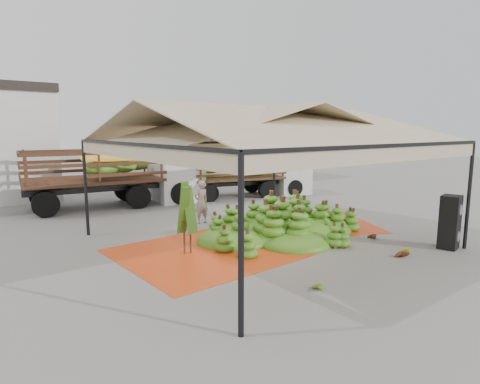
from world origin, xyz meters
TOP-DOWN VIEW (x-y plane):
  - ground at (0.00, 0.00)m, footprint 90.00×90.00m
  - canopy_tent at (0.00, 0.00)m, footprint 8.10×8.10m
  - building_tan at (10.00, 13.00)m, footprint 6.30×5.30m
  - tarp_left at (-2.05, 0.15)m, footprint 4.59×4.38m
  - tarp_right at (3.07, 0.61)m, footprint 4.84×4.92m
  - banana_heap at (0.95, 0.24)m, footprint 7.07×6.54m
  - hand_yellow_a at (2.15, -3.24)m, footprint 0.53×0.47m
  - hand_yellow_b at (1.13, -1.90)m, footprint 0.54×0.54m
  - hand_red_a at (2.73, -1.78)m, footprint 0.59×0.54m
  - hand_red_b at (1.78, -3.41)m, footprint 0.59×0.57m
  - hand_green at (-1.64, -3.48)m, footprint 0.50×0.44m
  - hanging_bunches at (1.55, -1.46)m, footprint 1.74×0.24m
  - speaker_stack at (3.66, -3.70)m, footprint 0.64×0.58m
  - banana_leaves at (-2.25, 0.81)m, footprint 0.96×1.36m
  - vendor at (-0.29, 3.14)m, footprint 0.59×0.40m
  - truck_left at (-1.08, 8.29)m, footprint 7.76×3.55m
  - truck_right at (5.16, 6.76)m, footprint 6.47×3.64m

SIDE VIEW (x-z plane):
  - ground at x=0.00m, z-range 0.00..0.00m
  - banana_leaves at x=-2.25m, z-range -1.85..1.85m
  - tarp_right at x=3.07m, z-range 0.00..0.01m
  - tarp_left at x=-2.05m, z-range 0.00..0.01m
  - hand_yellow_b at x=1.13m, z-range 0.00..0.19m
  - hand_green at x=-1.64m, z-range 0.00..0.20m
  - hand_yellow_a at x=2.15m, z-range 0.00..0.20m
  - hand_red_b at x=1.78m, z-range 0.00..0.21m
  - hand_red_a at x=2.73m, z-range 0.00..0.21m
  - banana_heap at x=0.95m, z-range 0.00..1.22m
  - speaker_stack at x=3.66m, z-range 0.00..1.52m
  - vendor at x=-0.29m, z-range 0.00..1.56m
  - truck_right at x=5.16m, z-range 0.25..2.35m
  - truck_left at x=-1.08m, z-range 0.30..2.87m
  - building_tan at x=10.00m, z-range 0.02..4.12m
  - hanging_bunches at x=1.55m, z-range 2.52..2.72m
  - canopy_tent at x=0.00m, z-range 1.30..5.30m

